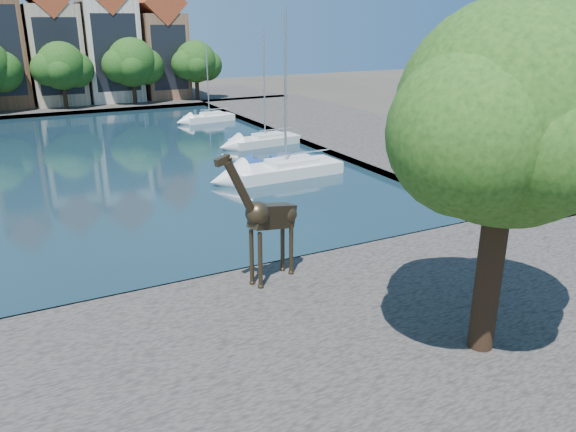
% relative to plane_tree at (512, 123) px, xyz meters
% --- Properties ---
extents(ground, '(160.00, 160.00, 0.00)m').
position_rel_plane_tree_xyz_m(ground, '(-7.62, 9.01, -7.67)').
color(ground, '#38332B').
rests_on(ground, ground).
extents(water_basin, '(38.00, 50.00, 0.08)m').
position_rel_plane_tree_xyz_m(water_basin, '(-7.62, 33.01, -7.63)').
color(water_basin, black).
rests_on(water_basin, ground).
extents(near_quay, '(50.00, 14.00, 0.50)m').
position_rel_plane_tree_xyz_m(near_quay, '(-7.62, 2.01, -7.42)').
color(near_quay, '#4C4641').
rests_on(near_quay, ground).
extents(far_quay, '(60.00, 16.00, 0.50)m').
position_rel_plane_tree_xyz_m(far_quay, '(-7.62, 65.01, -7.42)').
color(far_quay, '#4C4641').
rests_on(far_quay, ground).
extents(right_quay, '(14.00, 52.00, 0.50)m').
position_rel_plane_tree_xyz_m(right_quay, '(17.38, 33.01, -7.42)').
color(right_quay, '#4C4641').
rests_on(right_quay, ground).
extents(plane_tree, '(8.32, 6.40, 10.62)m').
position_rel_plane_tree_xyz_m(plane_tree, '(0.00, 0.00, 0.00)').
color(plane_tree, '#332114').
rests_on(plane_tree, near_quay).
extents(townhouse_east_inner, '(5.94, 9.18, 15.79)m').
position_rel_plane_tree_xyz_m(townhouse_east_inner, '(-5.62, 64.99, 0.06)').
color(townhouse_east_inner, tan).
rests_on(townhouse_east_inner, far_quay).
extents(townhouse_east_mid, '(6.43, 9.18, 16.65)m').
position_rel_plane_tree_xyz_m(townhouse_east_mid, '(0.88, 64.99, 0.43)').
color(townhouse_east_mid, beige).
rests_on(townhouse_east_mid, far_quay).
extents(townhouse_east_end, '(5.44, 9.18, 14.43)m').
position_rel_plane_tree_xyz_m(townhouse_east_end, '(7.38, 64.99, -0.56)').
color(townhouse_east_end, brown).
rests_on(townhouse_east_end, far_quay).
extents(far_tree_mid_east, '(7.02, 5.40, 7.52)m').
position_rel_plane_tree_xyz_m(far_tree_mid_east, '(-5.52, 59.50, -2.54)').
color(far_tree_mid_east, '#332114').
rests_on(far_tree_mid_east, far_quay).
extents(far_tree_east, '(7.54, 5.80, 7.84)m').
position_rel_plane_tree_xyz_m(far_tree_east, '(2.49, 59.50, -2.43)').
color(far_tree_east, '#332114').
rests_on(far_tree_east, far_quay).
extents(far_tree_far_east, '(6.76, 5.20, 7.36)m').
position_rel_plane_tree_xyz_m(far_tree_far_east, '(10.48, 59.50, -2.60)').
color(far_tree_far_east, '#332114').
rests_on(far_tree_far_east, far_quay).
extents(giraffe_statue, '(3.74, 1.66, 5.50)m').
position_rel_plane_tree_xyz_m(giraffe_statue, '(-4.16, 7.40, -4.47)').
color(giraffe_statue, '#312718').
rests_on(giraffe_statue, near_quay).
extents(sailboat_right_a, '(7.92, 3.02, 11.09)m').
position_rel_plane_tree_xyz_m(sailboat_right_a, '(4.38, 22.60, -6.99)').
color(sailboat_right_a, silver).
rests_on(sailboat_right_a, water_basin).
extents(sailboat_right_b, '(6.53, 3.36, 10.61)m').
position_rel_plane_tree_xyz_m(sailboat_right_b, '(5.28, 24.45, -7.11)').
color(sailboat_right_b, navy).
rests_on(sailboat_right_b, water_basin).
extents(sailboat_right_c, '(6.24, 2.70, 9.70)m').
position_rel_plane_tree_xyz_m(sailboat_right_c, '(7.38, 32.45, -7.07)').
color(sailboat_right_c, silver).
rests_on(sailboat_right_c, water_basin).
extents(sailboat_right_d, '(5.39, 2.44, 7.73)m').
position_rel_plane_tree_xyz_m(sailboat_right_d, '(7.05, 45.72, -7.08)').
color(sailboat_right_d, white).
rests_on(sailboat_right_d, water_basin).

